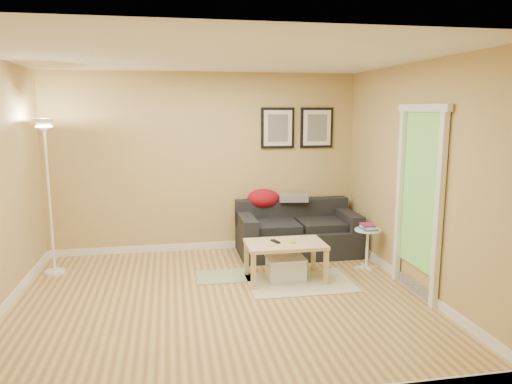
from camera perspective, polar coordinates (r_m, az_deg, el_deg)
floor at (r=5.38m, az=-4.25°, el=-12.82°), size 4.50×4.50×0.00m
ceiling at (r=4.99m, az=-4.64°, el=15.87°), size 4.50×4.50×0.00m
wall_back at (r=7.00m, az=-6.13°, el=3.47°), size 4.50×0.00×4.50m
wall_front at (r=3.08m, az=-0.58°, el=-4.70°), size 4.50×0.00×4.50m
wall_right at (r=5.71m, az=18.64°, el=1.55°), size 0.00×4.00×4.00m
baseboard_back at (r=7.24m, az=-5.95°, el=-6.42°), size 4.50×0.02×0.10m
baseboard_left at (r=5.62m, az=-28.22°, el=-12.49°), size 0.02×4.00×0.10m
baseboard_right at (r=6.00m, az=17.89°, el=-10.33°), size 0.02×4.00×0.10m
sofa at (r=6.93m, az=5.00°, el=-4.37°), size 1.70×0.90×0.75m
red_throw at (r=7.05m, az=0.88°, el=-0.79°), size 0.48×0.36×0.28m
plaid_throw at (r=7.09m, az=4.48°, el=-0.68°), size 0.45×0.32×0.10m
framed_print_left at (r=7.10m, az=2.61°, el=7.65°), size 0.50×0.04×0.60m
framed_print_right at (r=7.26m, az=7.27°, el=7.63°), size 0.50×0.04×0.60m
area_rug at (r=5.89m, az=5.31°, el=-10.73°), size 1.25×0.85×0.01m
green_runner at (r=6.09m, az=-3.82°, el=-10.02°), size 0.70×0.50×0.01m
coffee_table at (r=5.90m, az=3.49°, el=-8.28°), size 1.08×0.83×0.48m
remote_control at (r=5.84m, az=2.34°, el=-5.92°), size 0.10×0.17×0.02m
tape_roll at (r=5.79m, az=4.39°, el=-6.03°), size 0.07×0.07×0.03m
storage_bin at (r=5.95m, az=3.57°, el=-9.09°), size 0.47×0.34×0.29m
side_table at (r=6.48m, az=13.14°, el=-6.62°), size 0.34×0.34×0.53m
book_stack at (r=6.40m, az=13.28°, el=-4.06°), size 0.24×0.28×0.07m
floor_lamp at (r=6.49m, az=-23.46°, el=-1.07°), size 0.26×0.26×1.98m
doorway at (r=5.60m, az=18.78°, el=-1.46°), size 0.12×1.01×2.13m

